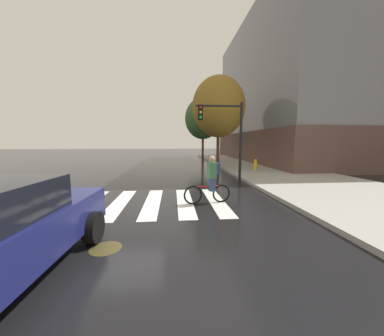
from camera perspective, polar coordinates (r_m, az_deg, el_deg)
name	(u,v)px	position (r m, az deg, el deg)	size (l,w,h in m)	color
ground_plane	(127,203)	(7.98, -17.03, -9.01)	(120.00, 120.00, 0.00)	black
sidewalk	(356,196)	(10.55, 37.62, -5.87)	(6.50, 50.00, 0.15)	#9E9B93
crosswalk_stripes	(136,203)	(7.92, -14.75, -9.01)	(6.34, 3.75, 0.01)	silver
manhole_cover	(106,248)	(4.97, -22.11, -19.31)	(0.64, 0.64, 0.01)	#473D1E
cyclist	(211,180)	(7.49, 5.08, -3.15)	(1.70, 0.39, 1.69)	black
traffic_light_near	(226,128)	(11.43, 8.98, 10.45)	(2.47, 0.28, 4.20)	black
fire_hydrant	(255,164)	(16.04, 16.65, 0.91)	(0.33, 0.22, 0.78)	gold
street_tree_near	(219,107)	(16.85, 7.13, 15.92)	(3.98, 3.98, 7.07)	#4C3823
street_tree_mid	(203,119)	(23.74, 2.94, 13.10)	(3.89, 3.89, 6.92)	#4C3823
corner_building	(313,94)	(28.47, 29.68, 16.94)	(16.14, 21.05, 15.09)	brown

